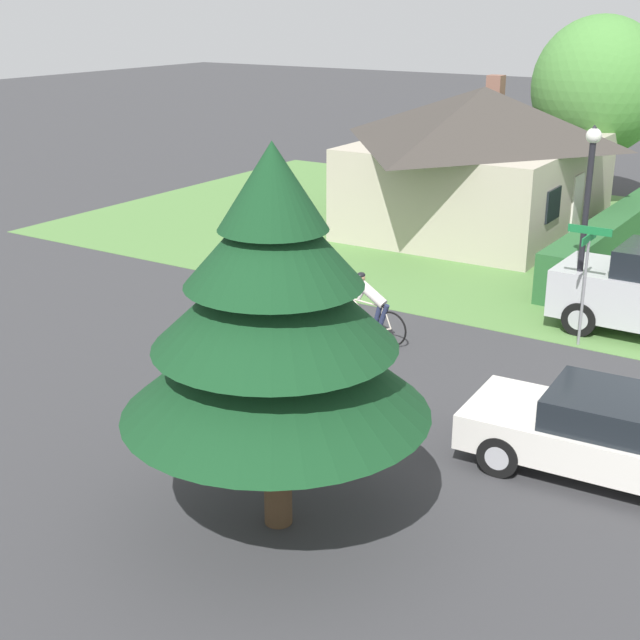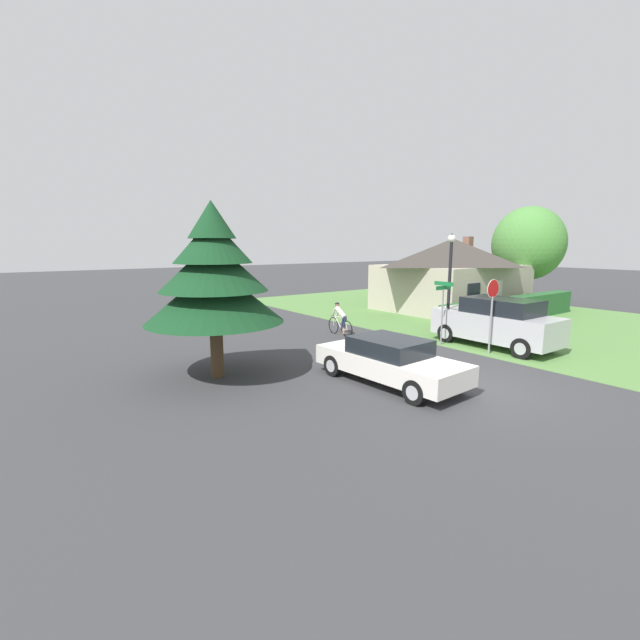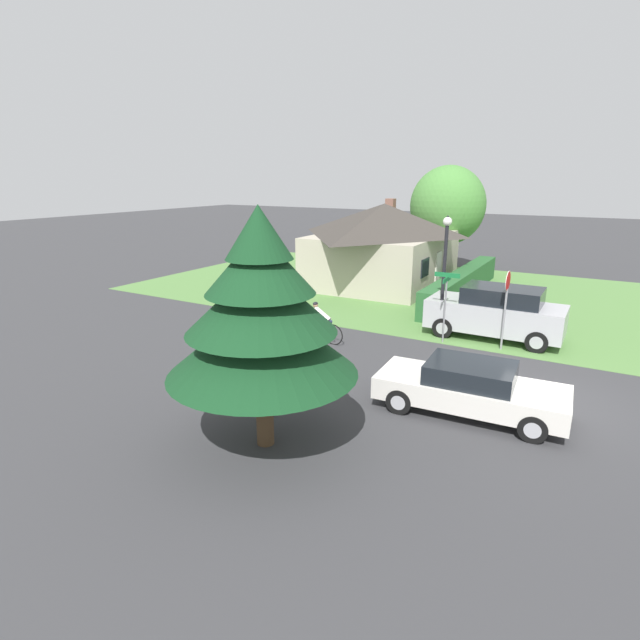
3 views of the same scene
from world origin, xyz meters
TOP-DOWN VIEW (x-y plane):
  - ground_plane at (0.00, 0.00)m, footprint 140.00×140.00m
  - grass_verge_right at (11.30, 4.00)m, footprint 16.00×36.00m
  - cottage_house at (12.02, 9.89)m, footprint 9.09×6.91m
  - hedge_row at (11.08, 5.18)m, footprint 11.18×0.90m
  - sedan_left_lane at (-1.70, 1.64)m, footprint 2.06×4.72m
  - cyclist at (1.34, 7.69)m, footprint 0.44×1.83m
  - parked_suv_right at (4.92, 2.35)m, footprint 2.03×4.82m
  - stop_sign at (3.74, 1.86)m, footprint 0.69×0.07m
  - street_lamp at (4.31, 4.21)m, footprint 0.32×0.32m
  - street_name_sign at (3.48, 3.85)m, footprint 0.90×0.90m
  - conifer_tall_near at (-5.51, 5.22)m, footprint 4.12×4.12m
  - deciduous_tree_right at (17.35, 7.98)m, footprint 4.54×4.54m

SIDE VIEW (x-z plane):
  - ground_plane at x=0.00m, z-range 0.00..0.00m
  - grass_verge_right at x=11.30m, z-range 0.00..0.01m
  - hedge_row at x=11.08m, z-range 0.00..1.26m
  - sedan_left_lane at x=-1.70m, z-range 0.01..1.35m
  - cyclist at x=1.34m, z-range -0.03..1.45m
  - parked_suv_right at x=4.92m, z-range 0.00..1.96m
  - street_name_sign at x=3.48m, z-range 0.50..3.07m
  - stop_sign at x=3.74m, z-range 0.56..3.34m
  - cottage_house at x=12.02m, z-range 0.00..4.54m
  - street_lamp at x=4.31m, z-range 0.59..5.06m
  - conifer_tall_near at x=-5.51m, z-range 0.44..5.73m
  - deciduous_tree_right at x=17.35m, z-range 0.84..7.30m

